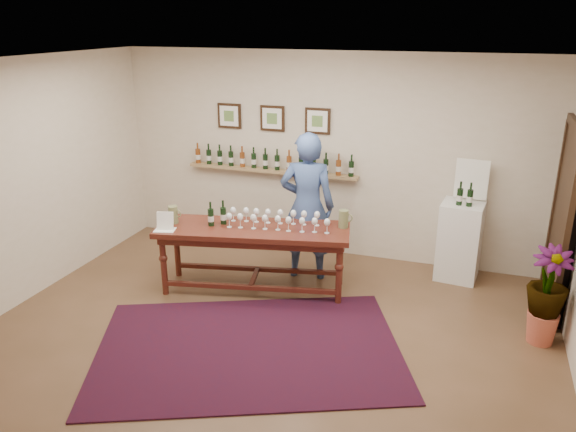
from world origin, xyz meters
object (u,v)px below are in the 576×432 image
(display_pedestal, at_px, (460,241))
(person, at_px, (307,206))
(tasting_table, at_px, (253,237))
(potted_plant, at_px, (547,296))

(display_pedestal, relative_size, person, 0.53)
(tasting_table, relative_size, person, 1.27)
(display_pedestal, distance_m, potted_plant, 1.61)
(tasting_table, relative_size, potted_plant, 2.65)
(tasting_table, xyz_separation_m, person, (0.50, 0.59, 0.25))
(display_pedestal, distance_m, person, 2.00)
(display_pedestal, bearing_deg, potted_plant, -55.63)
(person, bearing_deg, potted_plant, 155.62)
(tasting_table, height_order, display_pedestal, display_pedestal)
(tasting_table, xyz_separation_m, display_pedestal, (2.36, 1.17, -0.19))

